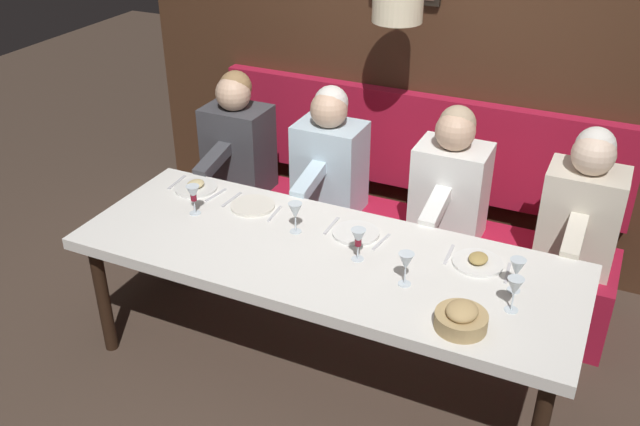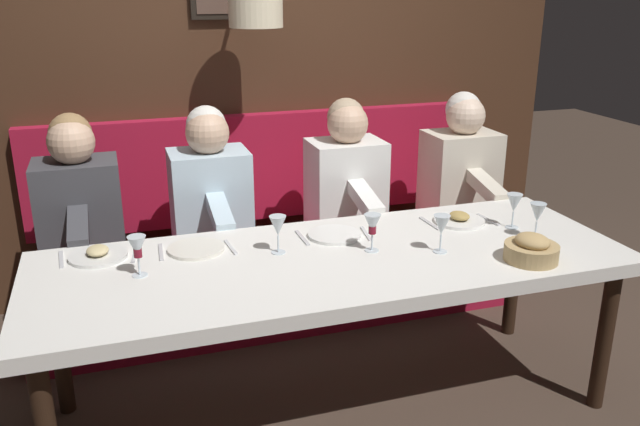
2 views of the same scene
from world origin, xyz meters
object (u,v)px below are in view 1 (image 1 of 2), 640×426
at_px(diner_far, 237,137).
at_px(bread_bowl, 461,318).
at_px(diner_middle, 329,155).
at_px(dining_table, 324,263).
at_px(wine_glass_5, 295,212).
at_px(wine_glass_0, 406,263).
at_px(diner_nearest, 583,205).
at_px(wine_glass_3, 515,288).
at_px(wine_glass_2, 193,194).
at_px(wine_glass_4, 358,239).
at_px(diner_near, 451,179).
at_px(wine_glass_1, 517,269).

distance_m(diner_far, bread_bowl, 2.12).
height_order(diner_middle, bread_bowl, diner_middle).
relative_size(dining_table, wine_glass_5, 15.13).
bearing_deg(wine_glass_0, wine_glass_5, 72.81).
xyz_separation_m(diner_nearest, wine_glass_3, (-0.96, 0.17, 0.04)).
xyz_separation_m(wine_glass_2, wine_glass_4, (-0.04, -0.95, 0.00)).
bearing_deg(diner_near, wine_glass_4, 166.90).
distance_m(dining_table, wine_glass_1, 0.92).
bearing_deg(dining_table, wine_glass_3, -94.98).
distance_m(diner_nearest, wine_glass_5, 1.51).
distance_m(diner_nearest, bread_bowl, 1.22).
relative_size(wine_glass_1, wine_glass_3, 1.00).
xyz_separation_m(diner_nearest, wine_glass_0, (-0.97, 0.64, 0.04)).
xyz_separation_m(dining_table, wine_glass_1, (0.07, -0.90, 0.18)).
distance_m(wine_glass_0, wine_glass_4, 0.29).
height_order(diner_nearest, bread_bowl, diner_nearest).
bearing_deg(dining_table, wine_glass_1, -85.65).
bearing_deg(wine_glass_4, wine_glass_3, -96.77).
bearing_deg(diner_far, wine_glass_1, -112.98).
distance_m(diner_nearest, wine_glass_1, 0.84).
xyz_separation_m(diner_far, wine_glass_5, (-0.77, -0.81, 0.04)).
height_order(diner_middle, wine_glass_0, diner_middle).
xyz_separation_m(wine_glass_1, wine_glass_3, (-0.15, -0.02, 0.00)).
bearing_deg(diner_near, bread_bowl, -162.09).
bearing_deg(diner_far, diner_near, -90.00).
relative_size(wine_glass_1, wine_glass_2, 1.00).
height_order(wine_glass_0, wine_glass_4, same).
bearing_deg(wine_glass_4, wine_glass_1, -85.28).
bearing_deg(bread_bowl, diner_far, 56.55).
relative_size(dining_table, diner_middle, 3.14).
bearing_deg(wine_glass_3, wine_glass_2, 85.56).
bearing_deg(wine_glass_3, wine_glass_1, 7.75).
height_order(dining_table, diner_far, diner_far).
distance_m(wine_glass_1, wine_glass_5, 1.11).
xyz_separation_m(diner_far, bread_bowl, (-1.17, -1.77, -0.03)).
height_order(diner_near, diner_far, same).
distance_m(diner_nearest, wine_glass_0, 1.17).
bearing_deg(dining_table, wine_glass_5, 62.33).
height_order(diner_far, wine_glass_5, diner_far).
relative_size(diner_nearest, wine_glass_0, 4.82).
bearing_deg(bread_bowl, diner_middle, 43.93).
height_order(diner_near, wine_glass_4, diner_near).
bearing_deg(wine_glass_1, bread_bowl, 157.64).
relative_size(diner_middle, bread_bowl, 3.60).
xyz_separation_m(diner_middle, diner_far, (0.00, 0.64, 0.00)).
bearing_deg(wine_glass_4, diner_far, 53.71).
bearing_deg(diner_middle, diner_near, -90.00).
distance_m(wine_glass_1, wine_glass_2, 1.68).
height_order(wine_glass_2, bread_bowl, wine_glass_2).
distance_m(wine_glass_0, bread_bowl, 0.37).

